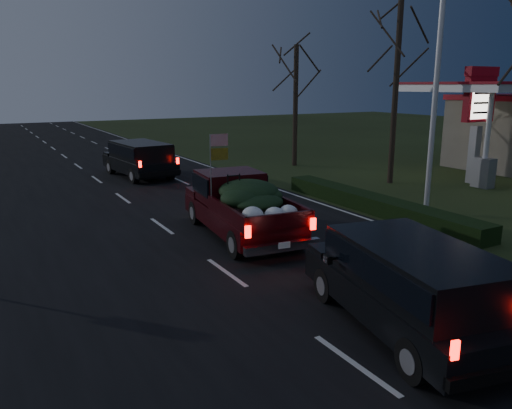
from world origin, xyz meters
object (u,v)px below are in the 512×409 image
lead_suv (140,156)px  rear_suv (413,279)px  light_pole (438,63)px  gas_price_pylon (479,106)px  pickup_truck (241,202)px

lead_suv → rear_suv: lead_suv is taller
light_pole → gas_price_pylon: size_ratio=1.64×
light_pole → rear_suv: (-7.79, -6.60, -4.38)m
pickup_truck → rear_suv: bearing=-85.3°
gas_price_pylon → rear_suv: (-14.29, -9.59, -2.67)m
gas_price_pylon → lead_suv: (-13.80, 9.62, -2.64)m
rear_suv → pickup_truck: bearing=100.5°
light_pole → pickup_truck: size_ratio=1.59×
light_pole → pickup_truck: light_pole is taller
gas_price_pylon → rear_suv: 17.41m
pickup_truck → gas_price_pylon: bearing=15.1°
gas_price_pylon → rear_suv: bearing=-146.1°
light_pole → gas_price_pylon: light_pole is taller
pickup_truck → rear_suv: pickup_truck is taller
gas_price_pylon → lead_suv: 17.03m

